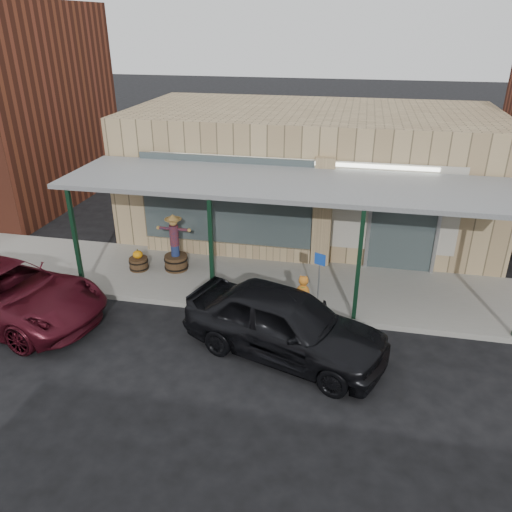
% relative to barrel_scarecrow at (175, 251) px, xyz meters
% --- Properties ---
extents(ground, '(120.00, 120.00, 0.00)m').
position_rel_barrel_scarecrow_xyz_m(ground, '(3.42, -3.82, -0.73)').
color(ground, black).
rests_on(ground, ground).
extents(sidewalk, '(40.00, 3.20, 0.15)m').
position_rel_barrel_scarecrow_xyz_m(sidewalk, '(3.42, -0.22, -0.66)').
color(sidewalk, gray).
rests_on(sidewalk, ground).
extents(storefront, '(12.00, 6.25, 4.20)m').
position_rel_barrel_scarecrow_xyz_m(storefront, '(3.42, 4.34, 1.36)').
color(storefront, tan).
rests_on(storefront, ground).
extents(awning, '(12.00, 3.00, 3.04)m').
position_rel_barrel_scarecrow_xyz_m(awning, '(3.42, -0.26, 2.28)').
color(awning, slate).
rests_on(awning, ground).
extents(block_buildings_near, '(61.00, 8.00, 8.00)m').
position_rel_barrel_scarecrow_xyz_m(block_buildings_near, '(5.42, 5.38, 3.03)').
color(block_buildings_near, brown).
rests_on(block_buildings_near, ground).
extents(barrel_scarecrow, '(1.05, 0.71, 1.72)m').
position_rel_barrel_scarecrow_xyz_m(barrel_scarecrow, '(0.00, 0.00, 0.00)').
color(barrel_scarecrow, '#49311D').
rests_on(barrel_scarecrow, sidewalk).
extents(barrel_pumpkin, '(0.65, 0.65, 0.64)m').
position_rel_barrel_scarecrow_xyz_m(barrel_pumpkin, '(-1.08, -0.23, -0.35)').
color(barrel_pumpkin, '#49311D').
rests_on(barrel_pumpkin, sidewalk).
extents(handicap_sign, '(0.28, 0.15, 1.46)m').
position_rel_barrel_scarecrow_xyz_m(handicap_sign, '(4.28, -1.22, 0.36)').
color(handicap_sign, gray).
rests_on(handicap_sign, sidewalk).
extents(parked_sedan, '(4.95, 3.19, 1.57)m').
position_rel_barrel_scarecrow_xyz_m(parked_sedan, '(3.72, -3.21, 0.05)').
color(parked_sedan, black).
rests_on(parked_sedan, ground).
extents(car_maroon, '(5.47, 3.25, 1.43)m').
position_rel_barrel_scarecrow_xyz_m(car_maroon, '(-3.28, -3.17, -0.02)').
color(car_maroon, '#470E19').
rests_on(car_maroon, ground).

